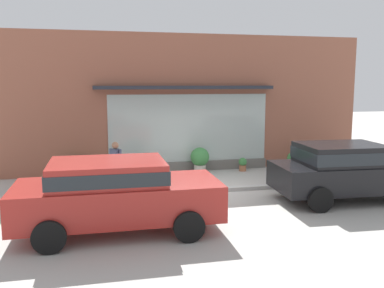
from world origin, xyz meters
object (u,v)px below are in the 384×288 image
Objects in this scene: potted_plant_near_hydrant at (74,166)px; potted_plant_low_front at (293,161)px; fire_hydrant at (141,174)px; potted_plant_window_left at (316,159)px; parked_car_black at (345,168)px; pedestrian_with_handbag at (115,164)px; potted_plant_by_entrance at (139,163)px; potted_plant_window_center at (100,167)px; parked_car_red at (115,191)px; potted_plant_doorstep at (243,164)px; potted_plant_corner_tall at (200,159)px.

potted_plant_near_hydrant is 8.05m from potted_plant_low_front.
fire_hydrant is 7.03m from potted_plant_window_left.
pedestrian_with_handbag is at bearing 163.22° from parked_car_black.
fire_hydrant is 2.00m from potted_plant_by_entrance.
potted_plant_window_center is 1.03× the size of potted_plant_low_front.
parked_car_black is (6.20, -2.26, 0.03)m from pedestrian_with_handbag.
parked_car_red is (-6.37, -1.10, 0.01)m from parked_car_black.
potted_plant_doorstep is (4.97, 5.48, -0.66)m from parked_car_red.
pedestrian_with_handbag reaches higher than potted_plant_near_hydrant.
potted_plant_doorstep is (3.99, 1.87, -0.22)m from fire_hydrant.
fire_hydrant is at bearing 75.50° from parked_car_red.
potted_plant_window_center is 1.01× the size of potted_plant_window_left.
potted_plant_corner_tall reaches higher than fire_hydrant.
potted_plant_doorstep is 3.86m from potted_plant_by_entrance.
potted_plant_window_center is 1.38m from potted_plant_by_entrance.
parked_car_black is 6.01× the size of potted_plant_window_center.
potted_plant_window_left is (4.51, -0.33, -0.15)m from potted_plant_corner_tall.
potted_plant_low_front is at bearing 172.09° from potted_plant_window_left.
potted_plant_low_front is at bearing 85.59° from parked_car_black.
parked_car_red is 5.69m from potted_plant_near_hydrant.
potted_plant_window_center is at bearing 93.33° from parked_car_red.
potted_plant_low_front is at bearing -3.19° from potted_plant_corner_tall.
pedestrian_with_handbag is at bearing -156.12° from potted_plant_doorstep.
potted_plant_near_hydrant is 8.95m from potted_plant_window_left.
parked_car_black reaches higher than potted_plant_window_center.
pedestrian_with_handbag is 5.28m from potted_plant_doorstep.
potted_plant_window_center is at bearing -11.57° from potted_plant_near_hydrant.
parked_car_red reaches higher than potted_plant_doorstep.
potted_plant_by_entrance is (-3.85, 0.13, 0.17)m from potted_plant_doorstep.
fire_hydrant is 5.97m from parked_car_black.
fire_hydrant is at bearing -141.04° from potted_plant_corner_tall.
fire_hydrant is at bearing -93.97° from potted_plant_by_entrance.
parked_car_red reaches higher than potted_plant_corner_tall.
pedestrian_with_handbag is (-0.80, -0.25, 0.40)m from fire_hydrant.
fire_hydrant reaches higher than potted_plant_window_center.
potted_plant_window_left is (2.86, -0.30, 0.12)m from potted_plant_doorstep.
potted_plant_near_hydrant is (-1.11, 5.56, -0.48)m from parked_car_red.
pedestrian_with_handbag is 7.06m from potted_plant_low_front.
parked_car_red is 6.45× the size of potted_plant_window_center.
potted_plant_window_center is 0.85× the size of potted_plant_near_hydrant.
potted_plant_window_left is at bearing -6.02° from potted_plant_doorstep.
parked_car_red is 5.42m from potted_plant_window_center.
parked_car_red reaches higher than potted_plant_window_center.
potted_plant_window_left is (8.08, -0.21, -0.03)m from potted_plant_window_center.
potted_plant_corner_tall reaches higher than potted_plant_low_front.
potted_plant_doorstep is 0.66× the size of potted_plant_by_entrance.
potted_plant_corner_tall is (-1.65, 0.02, 0.27)m from potted_plant_doorstep.
parked_car_black reaches higher than potted_plant_low_front.
fire_hydrant reaches higher than potted_plant_near_hydrant.
potted_plant_near_hydrant reaches higher than potted_plant_low_front.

